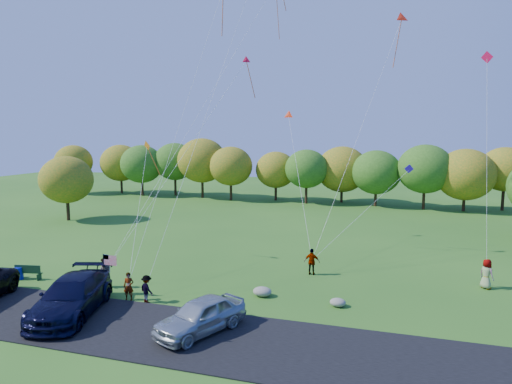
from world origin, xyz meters
TOP-DOWN VIEW (x-y plane):
  - ground at (0.00, 0.00)m, footprint 140.00×140.00m
  - asphalt_lane at (0.00, -4.00)m, footprint 44.00×6.00m
  - treeline at (-1.11, 36.01)m, footprint 76.01×27.71m
  - minivan_navy at (-4.17, -3.54)m, footprint 4.38×7.05m
  - minivan_silver at (3.09, -3.56)m, footprint 3.74×5.16m
  - flyer_a at (-2.55, -0.80)m, footprint 0.67×0.53m
  - flyer_b at (-5.06, 0.54)m, footprint 1.11×1.00m
  - flyer_c at (-1.40, -0.80)m, footprint 1.15×0.96m
  - flyer_d at (6.54, 6.84)m, footprint 1.05×0.45m
  - flyer_e at (17.15, 7.26)m, footprint 1.03×1.05m
  - park_bench at (-10.80, 0.52)m, footprint 1.73×0.59m
  - trash_barrel at (-11.41, 0.33)m, footprint 0.53×0.53m
  - flag_assembly at (-4.09, -0.51)m, footprint 0.91×0.59m
  - boulder_near at (4.51, 2.00)m, footprint 1.10×0.86m
  - boulder_far at (8.88, 1.70)m, footprint 0.87×0.73m
  - kites_aloft at (3.34, 15.15)m, footprint 23.11×13.10m

SIDE VIEW (x-z plane):
  - ground at x=0.00m, z-range 0.00..0.00m
  - asphalt_lane at x=0.00m, z-range 0.00..0.06m
  - boulder_far at x=8.88m, z-range 0.00..0.46m
  - boulder_near at x=4.51m, z-range 0.00..0.55m
  - trash_barrel at x=-11.41m, z-range 0.00..0.80m
  - park_bench at x=-10.80m, z-range 0.03..1.00m
  - flyer_c at x=-1.40m, z-range 0.00..1.55m
  - flyer_a at x=-2.55m, z-range 0.00..1.60m
  - minivan_silver at x=3.09m, z-range 0.06..1.69m
  - flyer_d at x=6.54m, z-range 0.00..1.77m
  - flyer_e at x=17.15m, z-range 0.00..1.83m
  - flyer_b at x=-5.06m, z-range 0.00..1.86m
  - minivan_navy at x=-4.17m, z-range 0.06..1.97m
  - flag_assembly at x=-4.09m, z-range 0.61..3.08m
  - treeline at x=-1.11m, z-range 0.64..8.80m
  - kites_aloft at x=3.34m, z-range 9.57..29.14m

